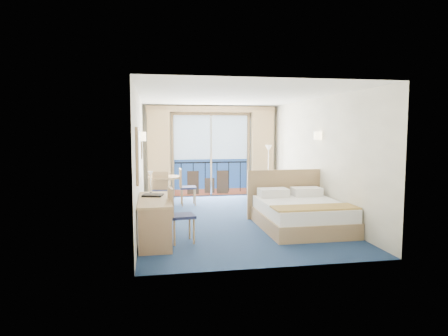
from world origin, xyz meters
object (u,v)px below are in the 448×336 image
bed (300,213)px  desk_chair (177,212)px  nightstand (302,201)px  table_chair_a (185,185)px  floor_lamp (268,158)px  table_chair_b (160,188)px  round_table (165,183)px  armchair (281,190)px  desk (155,223)px

bed → desk_chair: size_ratio=2.10×
nightstand → table_chair_a: size_ratio=0.56×
floor_lamp → table_chair_b: bearing=-158.3°
desk_chair → table_chair_a: (0.41, 3.50, -0.01)m
nightstand → round_table: round_table is taller
nightstand → armchair: 1.05m
desk_chair → desk: bearing=119.4°
armchair → table_chair_a: size_ratio=0.87×
nightstand → table_chair_a: (-2.68, 1.46, 0.27)m
nightstand → table_chair_b: bearing=162.3°
desk → desk_chair: desk_chair is taller
armchair → desk: 4.71m
floor_lamp → table_chair_a: size_ratio=1.59×
armchair → table_chair_a: 2.54m
bed → nightstand: (0.59, 1.42, -0.04)m
bed → table_chair_b: 3.71m
floor_lamp → table_chair_a: floor_lamp is taller
round_table → table_chair_b: 0.46m
armchair → table_chair_b: table_chair_b is taller
desk → table_chair_a: 3.87m
armchair → desk_chair: 4.24m
table_chair_a → table_chair_b: 0.76m
desk → table_chair_a: table_chair_a is taller
table_chair_a → table_chair_b: bearing=120.8°
nightstand → armchair: bearing=100.3°
bed → desk_chair: (-2.51, -0.62, 0.25)m
floor_lamp → round_table: floor_lamp is taller
floor_lamp → table_chair_b: 3.49m
floor_lamp → desk_chair: bearing=-124.0°
nightstand → bed: bearing=-112.5°
bed → round_table: bearing=131.9°
desk_chair → round_table: 3.54m
armchair → floor_lamp: (0.04, 1.30, 0.78)m
bed → floor_lamp: size_ratio=1.35×
bed → desk: 3.03m
bed → armchair: (0.40, 2.45, 0.08)m
desk_chair → table_chair_b: (-0.24, 3.10, -0.03)m
desk → table_chair_a: bearing=78.1°
floor_lamp → table_chair_a: bearing=-161.0°
floor_lamp → desk_chair: (-2.95, -4.37, -0.61)m
nightstand → armchair: (-0.19, 1.03, 0.11)m
bed → desk: bearing=-162.6°
desk → table_chair_b: size_ratio=1.76×
nightstand → desk_chair: (-3.10, -2.04, 0.28)m
nightstand → table_chair_a: table_chair_a is taller
floor_lamp → desk: floor_lamp is taller
nightstand → desk: (-3.48, -2.33, 0.16)m
armchair → table_chair_b: 3.15m
floor_lamp → table_chair_b: size_ratio=1.64×
armchair → desk_chair: desk_chair is taller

